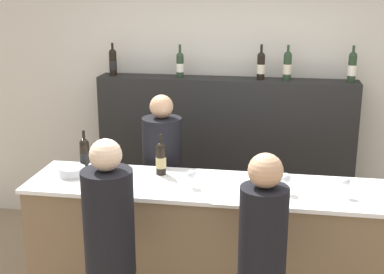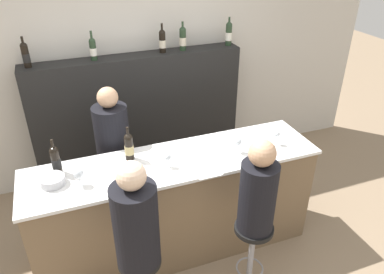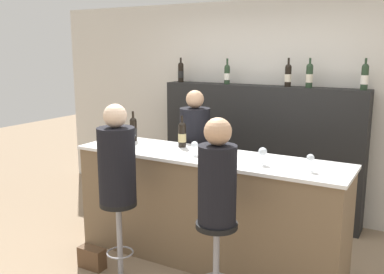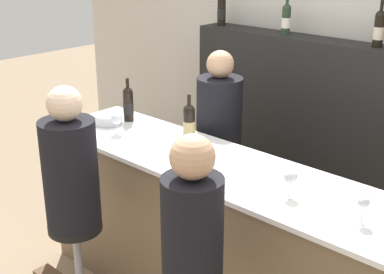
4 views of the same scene
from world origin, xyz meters
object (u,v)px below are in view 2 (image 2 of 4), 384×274
object	(u,v)px
wine_bottle_counter_1	(129,146)
metal_bowl	(52,181)
wine_glass_1	(167,158)
wine_glass_3	(277,135)
wine_bottle_counter_0	(56,160)
wine_glass_2	(238,142)
guest_seated_right	(258,191)
wine_bottle_backbar_0	(26,55)
wine_bottle_backbar_2	(162,41)
wine_bottle_backbar_4	(229,33)
wine_bottle_backbar_3	(183,38)
bar_stool_right	(252,242)
wine_glass_0	(78,174)
wine_bottle_backbar_1	(93,49)
guest_seated_left	(136,221)
bartender	(116,166)

from	to	relation	value
wine_bottle_counter_1	metal_bowl	xyz separation A→B (m)	(-0.66, -0.15, -0.09)
wine_glass_1	wine_glass_3	xyz separation A→B (m)	(1.06, 0.00, 0.01)
wine_bottle_counter_0	wine_glass_2	size ratio (longest dim) A/B	2.14
wine_bottle_counter_1	guest_seated_right	world-z (taller)	guest_seated_right
wine_bottle_backbar_0	metal_bowl	xyz separation A→B (m)	(0.08, -1.35, -0.64)
wine_bottle_backbar_2	metal_bowl	xyz separation A→B (m)	(-1.34, -1.35, -0.64)
wine_bottle_backbar_4	metal_bowl	xyz separation A→B (m)	(-2.16, -1.35, -0.65)
wine_bottle_backbar_3	bar_stool_right	size ratio (longest dim) A/B	0.45
wine_bottle_backbar_3	wine_glass_3	distance (m)	1.60
wine_bottle_counter_1	wine_glass_1	xyz separation A→B (m)	(0.27, -0.23, -0.04)
wine_bottle_backbar_0	wine_bottle_backbar_3	distance (m)	1.66
wine_bottle_counter_0	wine_glass_1	size ratio (longest dim) A/B	2.42
wine_glass_1	guest_seated_right	xyz separation A→B (m)	(0.53, -0.61, -0.06)
wine_glass_1	wine_bottle_backbar_2	bearing A→B (deg)	74.02
wine_glass_0	guest_seated_right	xyz separation A→B (m)	(1.26, -0.61, -0.08)
wine_bottle_backbar_1	wine_glass_3	size ratio (longest dim) A/B	2.19
guest_seated_left	bartender	distance (m)	1.30
bar_stool_right	bartender	world-z (taller)	bartender
wine_glass_0	bar_stool_right	size ratio (longest dim) A/B	0.21
wine_bottle_backbar_2	wine_bottle_backbar_0	bearing A→B (deg)	180.00
guest_seated_left	bar_stool_right	bearing A→B (deg)	0.00
wine_bottle_backbar_3	bartender	distance (m)	1.63
guest_seated_right	bartender	bearing A→B (deg)	125.51
wine_bottle_backbar_0	bartender	xyz separation A→B (m)	(0.65, -0.79, -1.00)
bar_stool_right	wine_bottle_counter_0	bearing A→B (deg)	149.29
wine_glass_3	wine_bottle_backbar_4	bearing A→B (deg)	83.58
wine_bottle_backbar_0	guest_seated_right	xyz separation A→B (m)	(1.55, -2.04, -0.64)
wine_bottle_backbar_4	wine_glass_1	world-z (taller)	wine_bottle_backbar_4
wine_glass_0	metal_bowl	xyz separation A→B (m)	(-0.20, 0.09, -0.07)
wine_bottle_backbar_1	bar_stool_right	size ratio (longest dim) A/B	0.43
wine_bottle_backbar_4	guest_seated_right	xyz separation A→B (m)	(-0.69, -2.04, -0.65)
guest_seated_left	wine_glass_0	bearing A→B (deg)	117.07
wine_bottle_backbar_4	wine_glass_0	size ratio (longest dim) A/B	2.18
wine_bottle_backbar_1	guest_seated_left	bearing A→B (deg)	-91.94
wine_bottle_counter_0	wine_bottle_backbar_4	size ratio (longest dim) A/B	0.97
wine_bottle_backbar_1	guest_seated_left	size ratio (longest dim) A/B	0.36
wine_bottle_backbar_0	wine_bottle_backbar_2	size ratio (longest dim) A/B	0.96
wine_glass_0	wine_glass_1	bearing A→B (deg)	0.00
wine_bottle_backbar_3	guest_seated_left	bearing A→B (deg)	-117.70
bartender	wine_glass_2	bearing A→B (deg)	-32.27
wine_glass_1	bartender	size ratio (longest dim) A/B	0.08
bar_stool_right	wine_glass_3	bearing A→B (deg)	48.84
wine_glass_1	guest_seated_right	size ratio (longest dim) A/B	0.16
wine_glass_0	guest_seated_left	world-z (taller)	guest_seated_left
wine_bottle_backbar_3	wine_glass_1	distance (m)	1.68
wine_bottle_backbar_3	wine_bottle_backbar_4	xyz separation A→B (m)	(0.57, 0.00, 0.00)
wine_bottle_counter_1	guest_seated_left	distance (m)	0.86
wine_bottle_backbar_2	wine_glass_0	xyz separation A→B (m)	(-1.14, -1.43, -0.57)
wine_bottle_backbar_0	wine_bottle_backbar_4	size ratio (longest dim) A/B	0.95
wine_bottle_counter_1	bar_stool_right	xyz separation A→B (m)	(0.81, -0.84, -0.63)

